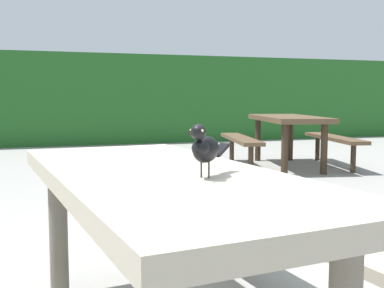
{
  "coord_description": "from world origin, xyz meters",
  "views": [
    {
      "loc": [
        -0.57,
        -1.84,
        1.01
      ],
      "look_at": [
        -0.03,
        -0.19,
        0.84
      ],
      "focal_mm": 44.49,
      "sensor_mm": 36.0,
      "label": 1
    }
  ],
  "objects": [
    {
      "name": "picnic_table_mid_left",
      "position": [
        2.92,
        4.25,
        0.56
      ],
      "size": [
        2.0,
        2.02,
        0.74
      ],
      "color": "brown",
      "rests_on": "ground"
    },
    {
      "name": "bird_grackle",
      "position": [
        -0.03,
        -0.35,
        0.84
      ],
      "size": [
        0.22,
        0.22,
        0.18
      ],
      "color": "black",
      "rests_on": "picnic_table_foreground"
    },
    {
      "name": "picnic_table_foreground",
      "position": [
        -0.13,
        -0.12,
        0.56
      ],
      "size": [
        1.86,
        1.89,
        0.74
      ],
      "color": "#B2A893",
      "rests_on": "ground"
    },
    {
      "name": "hedge_wall",
      "position": [
        0.0,
        9.14,
        0.97
      ],
      "size": [
        28.0,
        1.7,
        1.94
      ],
      "primitive_type": "cube",
      "color": "#235B23",
      "rests_on": "ground"
    }
  ]
}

